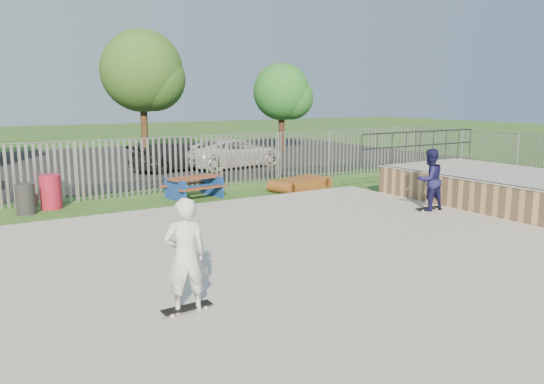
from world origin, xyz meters
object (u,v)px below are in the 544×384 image
funbox (300,184)px  trash_bin_grey (26,199)px  tree_mid (142,71)px  skater_white (185,255)px  car_white (233,153)px  trash_bin_red (51,192)px  tree_right (282,92)px  car_dark (176,157)px  picnic_table (194,187)px  skater_navy (430,180)px

funbox → trash_bin_grey: 9.31m
tree_mid → skater_white: 24.26m
trash_bin_grey → car_white: (10.01, 5.95, 0.27)m
trash_bin_red → tree_right: 19.65m
tree_mid → car_white: bearing=-75.4°
car_white → funbox: bearing=166.4°
car_dark → car_white: bearing=-111.8°
trash_bin_grey → skater_white: size_ratio=0.51×
tree_mid → tree_right: 8.67m
funbox → car_dark: size_ratio=0.52×
car_white → tree_right: tree_right is taller
funbox → car_dark: bearing=91.4°
car_white → car_dark: bearing=71.9°
trash_bin_red → car_dark: bearing=43.0°
skater_white → picnic_table: bearing=-106.0°
picnic_table → skater_white: 10.19m
skater_navy → skater_white: size_ratio=1.00×
car_dark → tree_right: bearing=-71.3°
trash_bin_red → tree_right: bearing=35.7°
funbox → car_white: 6.85m
funbox → skater_navy: size_ratio=1.27×
trash_bin_red → car_dark: car_dark is taller
picnic_table → car_dark: size_ratio=0.44×
picnic_table → skater_white: size_ratio=1.08×
car_dark → skater_white: bearing=147.9°
car_white → tree_mid: tree_mid is taller
tree_mid → car_dark: bearing=-96.7°
car_dark → car_white: car_white is taller
picnic_table → car_white: size_ratio=0.38×
tree_right → trash_bin_red: bearing=-144.3°
trash_bin_red → trash_bin_grey: 0.87m
funbox → tree_mid: tree_mid is taller
tree_mid → skater_navy: (1.91, -19.70, -3.80)m
funbox → tree_right: tree_right is taller
trash_bin_red → tree_mid: (7.32, 12.93, 4.32)m
funbox → skater_navy: skater_navy is taller
car_dark → skater_white: skater_white is taller
tree_right → car_dark: bearing=-150.4°
picnic_table → car_white: (4.79, 6.24, 0.35)m
tree_right → skater_navy: size_ratio=3.06×
funbox → trash_bin_red: 8.60m
trash_bin_grey → car_white: 11.65m
trash_bin_grey → tree_mid: bearing=58.8°
trash_bin_grey → car_white: size_ratio=0.18×
car_dark → car_white: (2.74, -0.52, 0.06)m
trash_bin_grey → trash_bin_red: bearing=28.2°
trash_bin_grey → tree_right: tree_right is taller
funbox → tree_right: size_ratio=0.42×
car_white → tree_mid: bearing=7.3°
car_dark → skater_navy: size_ratio=2.47×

